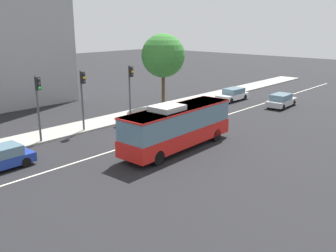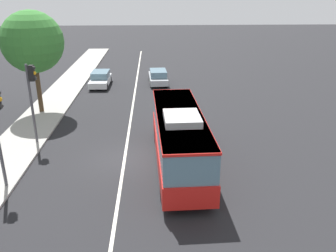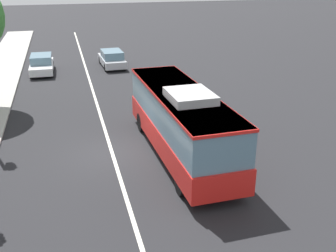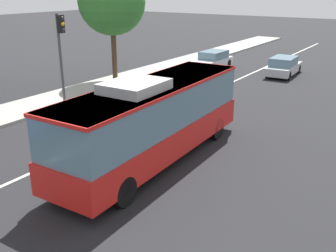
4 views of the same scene
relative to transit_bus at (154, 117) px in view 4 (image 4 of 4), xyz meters
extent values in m
plane|color=black|center=(1.03, 3.14, -1.81)|extent=(160.00, 160.00, 0.00)
cube|color=#9E9B93|center=(1.03, 10.08, -1.74)|extent=(80.00, 3.25, 0.14)
cube|color=silver|center=(1.03, 3.14, -1.80)|extent=(76.00, 0.16, 0.01)
cube|color=red|center=(0.02, 0.00, -0.83)|extent=(10.08, 2.82, 1.10)
cube|color=slate|center=(0.02, 0.00, 0.50)|extent=(9.87, 2.74, 1.58)
cube|color=red|center=(0.02, 0.00, 1.23)|extent=(9.98, 2.80, 0.12)
cube|color=#B2B2B2|center=(-1.18, -0.04, 1.47)|extent=(2.26, 1.87, 0.36)
cylinder|color=black|center=(3.39, 1.21, -1.31)|extent=(1.01, 0.33, 1.00)
cylinder|color=black|center=(3.46, -0.99, -1.31)|extent=(1.01, 0.33, 1.00)
cylinder|color=black|center=(-3.41, 0.99, -1.31)|extent=(1.01, 0.33, 1.00)
cylinder|color=black|center=(-3.34, -1.21, -1.31)|extent=(1.01, 0.33, 1.00)
cube|color=white|center=(17.84, 6.74, -1.29)|extent=(4.52, 1.86, 0.60)
cube|color=slate|center=(18.09, 6.74, -0.67)|extent=(2.54, 1.69, 0.64)
cylinder|color=black|center=(16.33, 5.96, -1.49)|extent=(0.64, 0.23, 0.64)
cylinder|color=black|center=(16.35, 7.56, -1.49)|extent=(0.64, 0.23, 0.64)
cylinder|color=black|center=(19.33, 5.93, -1.49)|extent=(0.64, 0.23, 0.64)
cylinder|color=black|center=(19.35, 7.53, -1.49)|extent=(0.64, 0.23, 0.64)
cube|color=#B7BABF|center=(18.60, 0.83, -1.29)|extent=(4.58, 2.02, 0.60)
cube|color=slate|center=(18.35, 0.82, -0.67)|extent=(2.60, 1.78, 0.64)
cylinder|color=black|center=(20.05, 1.70, -1.49)|extent=(0.65, 0.25, 0.64)
cylinder|color=black|center=(20.13, 0.10, -1.49)|extent=(0.65, 0.25, 0.64)
cylinder|color=black|center=(17.06, 1.56, -1.49)|extent=(0.65, 0.25, 0.64)
cylinder|color=black|center=(17.14, -0.04, -1.49)|extent=(0.65, 0.25, 0.64)
cylinder|color=#47474C|center=(3.40, 8.94, 0.79)|extent=(0.16, 0.16, 5.20)
cube|color=black|center=(3.39, 8.66, 2.84)|extent=(0.33, 0.29, 0.96)
sphere|color=#2D2D2D|center=(3.39, 8.51, 3.16)|extent=(0.22, 0.22, 0.22)
sphere|color=#F9A514|center=(3.39, 8.51, 2.84)|extent=(0.22, 0.22, 0.22)
sphere|color=#2D2D2D|center=(3.39, 8.51, 2.52)|extent=(0.22, 0.22, 0.22)
cylinder|color=#4C3823|center=(9.61, 10.40, 0.14)|extent=(0.36, 0.36, 3.89)
sphere|color=#387F33|center=(9.61, 10.40, 3.83)|extent=(4.66, 4.66, 4.66)
camera|label=1|loc=(-19.60, -16.88, 7.09)|focal=39.47mm
camera|label=2|loc=(-17.91, 1.42, 7.62)|focal=37.89mm
camera|label=3|loc=(-16.65, 5.02, 6.65)|focal=43.17mm
camera|label=4|loc=(-11.55, -8.36, 4.74)|focal=41.56mm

